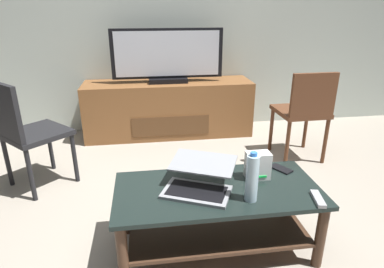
{
  "coord_description": "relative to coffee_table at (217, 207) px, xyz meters",
  "views": [
    {
      "loc": [
        -0.26,
        -1.81,
        1.42
      ],
      "look_at": [
        0.05,
        0.32,
        0.57
      ],
      "focal_mm": 30.83,
      "sensor_mm": 36.0,
      "label": 1
    }
  ],
  "objects": [
    {
      "name": "media_cabinet",
      "position": [
        -0.13,
        2.0,
        0.02
      ],
      "size": [
        1.87,
        0.51,
        0.62
      ],
      "color": "brown",
      "rests_on": "ground"
    },
    {
      "name": "router_box",
      "position": [
        0.27,
        0.09,
        0.22
      ],
      "size": [
        0.14,
        0.1,
        0.17
      ],
      "color": "white",
      "rests_on": "coffee_table"
    },
    {
      "name": "back_wall",
      "position": [
        -0.13,
        2.32,
        1.11
      ],
      "size": [
        6.4,
        0.12,
        2.8
      ],
      "primitive_type": "cube",
      "color": "#A8B2A8",
      "rests_on": "ground"
    },
    {
      "name": "dining_chair",
      "position": [
        1.07,
        1.13,
        0.22
      ],
      "size": [
        0.45,
        0.45,
        0.88
      ],
      "color": "#59331E",
      "rests_on": "ground"
    },
    {
      "name": "ground_plane",
      "position": [
        -0.13,
        0.18,
        -0.29
      ],
      "size": [
        7.68,
        7.68,
        0.0
      ],
      "primitive_type": "plane",
      "color": "#9E9384"
    },
    {
      "name": "side_chair",
      "position": [
        -1.33,
        0.94,
        0.22
      ],
      "size": [
        0.62,
        0.62,
        0.9
      ],
      "color": "black",
      "rests_on": "ground"
    },
    {
      "name": "cell_phone",
      "position": [
        0.46,
        0.17,
        0.14
      ],
      "size": [
        0.13,
        0.16,
        0.01
      ],
      "primitive_type": "cube",
      "rotation": [
        0.0,
        0.0,
        0.55
      ],
      "color": "black",
      "rests_on": "coffee_table"
    },
    {
      "name": "coffee_table",
      "position": [
        0.0,
        0.0,
        0.0
      ],
      "size": [
        1.2,
        0.56,
        0.42
      ],
      "color": "black",
      "rests_on": "ground"
    },
    {
      "name": "water_bottle_near",
      "position": [
        0.15,
        -0.14,
        0.27
      ],
      "size": [
        0.07,
        0.07,
        0.29
      ],
      "color": "silver",
      "rests_on": "coffee_table"
    },
    {
      "name": "television",
      "position": [
        -0.13,
        1.98,
        0.6
      ],
      "size": [
        1.2,
        0.2,
        0.58
      ],
      "color": "black",
      "rests_on": "media_cabinet"
    },
    {
      "name": "tv_remote",
      "position": [
        0.52,
        -0.2,
        0.14
      ],
      "size": [
        0.07,
        0.17,
        0.02
      ],
      "primitive_type": "cube",
      "rotation": [
        0.0,
        0.0,
        -0.2
      ],
      "color": "#99999E",
      "rests_on": "coffee_table"
    },
    {
      "name": "laptop",
      "position": [
        -0.11,
        0.01,
        0.19
      ],
      "size": [
        0.49,
        0.48,
        0.15
      ],
      "color": "gray",
      "rests_on": "coffee_table"
    }
  ]
}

